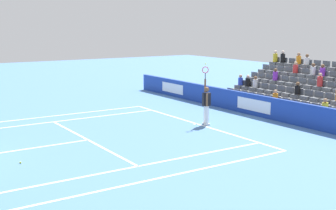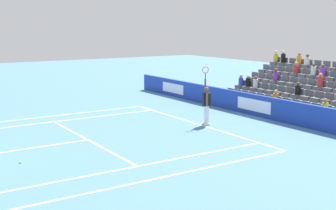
{
  "view_description": "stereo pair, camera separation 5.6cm",
  "coord_description": "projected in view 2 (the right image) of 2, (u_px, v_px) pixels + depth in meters",
  "views": [
    {
      "loc": [
        -16.6,
        0.57,
        4.61
      ],
      "look_at": [
        -0.19,
        -10.15,
        1.1
      ],
      "focal_mm": 48.27,
      "sensor_mm": 36.0,
      "label": 1
    },
    {
      "loc": [
        -16.63,
        0.52,
        4.61
      ],
      "look_at": [
        -0.19,
        -10.15,
        1.1
      ],
      "focal_mm": 48.27,
      "sensor_mm": 36.0,
      "label": 2
    }
  ],
  "objects": [
    {
      "name": "tennis_player",
      "position": [
        206.0,
        104.0,
        20.86
      ],
      "size": [
        0.51,
        0.43,
        2.85
      ],
      "color": "white",
      "rests_on": "ground"
    },
    {
      "name": "stadium_stand",
      "position": [
        303.0,
        94.0,
        24.95
      ],
      "size": [
        7.44,
        4.75,
        3.03
      ],
      "color": "gray",
      "rests_on": "ground"
    },
    {
      "name": "loose_tennis_ball",
      "position": [
        20.0,
        162.0,
        15.17
      ],
      "size": [
        0.07,
        0.07,
        0.07
      ],
      "primitive_type": "sphere",
      "color": "#D1E533",
      "rests_on": "ground"
    },
    {
      "name": "line_singles_sideline_left",
      "position": [
        44.0,
        123.0,
        21.41
      ],
      "size": [
        0.1,
        11.89,
        0.01
      ],
      "primitive_type": "cube",
      "color": "white",
      "rests_on": "ground"
    },
    {
      "name": "sponsor_barrier",
      "position": [
        255.0,
        105.0,
        23.09
      ],
      "size": [
        22.4,
        0.22,
        1.09
      ],
      "color": "#193899",
      "rests_on": "ground"
    },
    {
      "name": "line_singles_sideline_right",
      "position": [
        125.0,
        169.0,
        14.61
      ],
      "size": [
        0.1,
        11.89,
        0.01
      ],
      "primitive_type": "cube",
      "color": "white",
      "rests_on": "ground"
    },
    {
      "name": "line_centre_mark",
      "position": [
        195.0,
        124.0,
        21.14
      ],
      "size": [
        0.1,
        0.2,
        0.01
      ],
      "primitive_type": "cube",
      "color": "white",
      "rests_on": "ground"
    },
    {
      "name": "line_service",
      "position": [
        88.0,
        140.0,
        18.26
      ],
      "size": [
        8.23,
        0.1,
        0.01
      ],
      "primitive_type": "cube",
      "color": "white",
      "rests_on": "ground"
    },
    {
      "name": "line_doubles_sideline_right",
      "position": [
        146.0,
        181.0,
        13.48
      ],
      "size": [
        0.1,
        11.89,
        0.01
      ],
      "primitive_type": "cube",
      "color": "white",
      "rests_on": "ground"
    },
    {
      "name": "line_baseline",
      "position": [
        197.0,
        124.0,
        21.2
      ],
      "size": [
        10.97,
        0.1,
        0.01
      ],
      "primitive_type": "cube",
      "color": "white",
      "rests_on": "ground"
    },
    {
      "name": "line_doubles_sideline_left",
      "position": [
        36.0,
        118.0,
        22.54
      ],
      "size": [
        0.1,
        11.89,
        0.01
      ],
      "primitive_type": "cube",
      "color": "white",
      "rests_on": "ground"
    },
    {
      "name": "line_centre_service",
      "position": [
        6.0,
        152.0,
        16.54
      ],
      "size": [
        0.1,
        6.4,
        0.01
      ],
      "primitive_type": "cube",
      "color": "white",
      "rests_on": "ground"
    }
  ]
}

